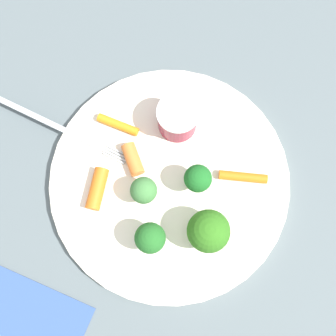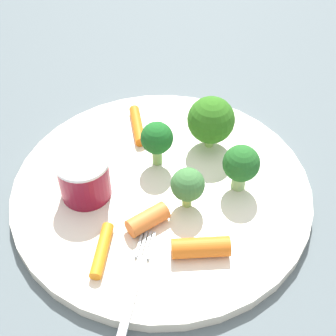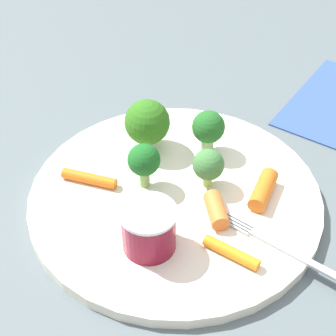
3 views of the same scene
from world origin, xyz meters
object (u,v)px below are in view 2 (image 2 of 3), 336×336
at_px(plate, 162,190).
at_px(broccoli_floret_2, 241,165).
at_px(broccoli_floret_0, 211,120).
at_px(fork, 125,323).
at_px(carrot_stick_2, 201,247).
at_px(carrot_stick_3, 137,125).
at_px(carrot_stick_0, 148,219).
at_px(sauce_cup, 84,179).
at_px(broccoli_floret_3, 155,139).
at_px(broccoli_floret_1, 188,185).
at_px(carrot_stick_1, 102,250).

relative_size(plate, broccoli_floret_2, 5.87).
bearing_deg(broccoli_floret_2, broccoli_floret_0, -75.90).
bearing_deg(fork, carrot_stick_2, -141.13).
relative_size(plate, carrot_stick_3, 5.06).
relative_size(carrot_stick_0, carrot_stick_3, 0.67).
relative_size(plate, carrot_stick_2, 5.87).
height_order(sauce_cup, broccoli_floret_2, broccoli_floret_2).
relative_size(broccoli_floret_3, fork, 0.28).
height_order(sauce_cup, carrot_stick_0, sauce_cup).
xyz_separation_m(broccoli_floret_3, carrot_stick_0, (0.02, 0.08, -0.02)).
relative_size(carrot_stick_0, fork, 0.22).
bearing_deg(carrot_stick_2, fork, 38.87).
height_order(sauce_cup, broccoli_floret_0, broccoli_floret_0).
relative_size(broccoli_floret_1, carrot_stick_0, 1.12).
distance_m(broccoli_floret_0, broccoli_floret_1, 0.08).
distance_m(carrot_stick_0, fork, 0.09).
xyz_separation_m(plate, broccoli_floret_0, (-0.06, -0.05, 0.04)).
distance_m(broccoli_floret_3, carrot_stick_2, 0.12).
bearing_deg(carrot_stick_1, carrot_stick_3, -105.95).
xyz_separation_m(carrot_stick_3, fork, (0.03, 0.22, -0.00)).
distance_m(broccoli_floret_2, carrot_stick_2, 0.09).
relative_size(broccoli_floret_3, carrot_stick_0, 1.29).
bearing_deg(broccoli_floret_2, sauce_cup, -4.03).
bearing_deg(carrot_stick_3, fork, 82.12).
relative_size(broccoli_floret_0, carrot_stick_2, 1.18).
relative_size(sauce_cup, broccoli_floret_3, 1.02).
xyz_separation_m(broccoli_floret_1, broccoli_floret_3, (0.02, -0.06, 0.01)).
height_order(sauce_cup, carrot_stick_2, sauce_cup).
xyz_separation_m(broccoli_floret_2, fork, (0.12, 0.12, -0.03)).
bearing_deg(sauce_cup, plate, -178.56).
height_order(plate, carrot_stick_0, carrot_stick_0).
bearing_deg(broccoli_floret_1, carrot_stick_1, 28.92).
xyz_separation_m(sauce_cup, broccoli_floret_0, (-0.13, -0.05, 0.01)).
relative_size(broccoli_floret_2, broccoli_floret_3, 1.00).
distance_m(sauce_cup, carrot_stick_3, 0.10).
xyz_separation_m(broccoli_floret_1, carrot_stick_0, (0.04, 0.02, -0.02)).
distance_m(broccoli_floret_2, carrot_stick_1, 0.14).
xyz_separation_m(plate, carrot_stick_0, (0.02, 0.05, 0.01)).
relative_size(broccoli_floret_1, carrot_stick_1, 0.81).
relative_size(plate, sauce_cup, 5.79).
height_order(broccoli_floret_3, carrot_stick_2, broccoli_floret_3).
distance_m(plate, broccoli_floret_2, 0.08).
bearing_deg(sauce_cup, fork, 100.63).
distance_m(sauce_cup, carrot_stick_2, 0.12).
bearing_deg(broccoli_floret_2, carrot_stick_3, -48.09).
relative_size(broccoli_floret_2, fork, 0.28).
height_order(plate, carrot_stick_2, carrot_stick_2).
relative_size(carrot_stick_1, carrot_stick_3, 0.92).
xyz_separation_m(plate, carrot_stick_1, (0.06, 0.07, 0.01)).
bearing_deg(carrot_stick_3, broccoli_floret_0, 153.80).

